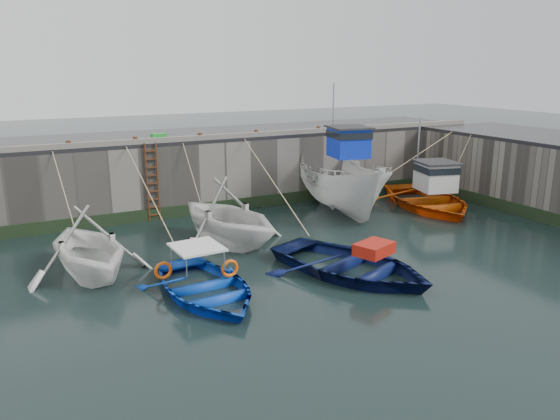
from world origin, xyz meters
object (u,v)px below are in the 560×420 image
fish_crate (159,137)px  bollard_e (318,129)px  boat_near_navy (351,274)px  boat_far_orange (428,199)px  boat_near_white (90,274)px  boat_near_blue (206,295)px  ladder (153,183)px  bollard_c (200,136)px  bollard_d (256,133)px  boat_far_white (342,184)px  bollard_a (69,144)px  bollard_b (135,140)px  boat_near_blacktrim (228,243)px

fish_crate → bollard_e: 7.49m
boat_near_navy → boat_far_orange: size_ratio=0.78×
boat_far_orange → fish_crate: size_ratio=11.83×
boat_near_white → boat_near_blue: size_ratio=0.98×
ladder → boat_near_navy: (3.77, -8.65, -1.59)m
bollard_e → bollard_c: bearing=180.0°
ladder → bollard_c: bollard_c is taller
boat_near_blue → boat_near_navy: bearing=-9.7°
boat_near_blue → boat_near_navy: size_ratio=0.86×
fish_crate → bollard_d: 4.29m
boat_near_white → bollard_e: 12.95m
boat_near_navy → bollard_c: 9.70m
ladder → boat_far_white: boat_far_white is taller
ladder → bollard_a: 3.47m
boat_near_white → bollard_b: (2.83, 5.33, 3.30)m
boat_near_navy → bollard_b: (-4.27, 8.99, 3.30)m
ladder → boat_near_white: 6.21m
ladder → boat_far_orange: boat_far_orange is taller
ladder → bollard_b: size_ratio=11.43×
boat_far_orange → ladder: bearing=178.0°
boat_near_blue → fish_crate: size_ratio=7.92×
bollard_d → boat_near_white: bearing=-146.7°
boat_near_blacktrim → boat_near_navy: (2.20, -4.57, 0.00)m
boat_far_white → fish_crate: bearing=170.3°
boat_near_navy → boat_far_white: size_ratio=0.71×
boat_far_orange → boat_near_white: bearing=-159.3°
boat_near_white → boat_near_blacktrim: (4.90, 0.92, 0.00)m
ladder → bollard_d: size_ratio=11.43×
ladder → boat_near_white: ladder is taller
bollard_d → boat_near_navy: bearing=-96.5°
bollard_a → boat_near_navy: bearing=-53.0°
boat_near_blacktrim → boat_near_navy: size_ratio=0.93×
boat_near_blue → boat_near_blacktrim: bearing=57.6°
bollard_d → boat_near_blacktrim: bearing=-126.2°
ladder → boat_near_blacktrim: bearing=-69.0°
ladder → bollard_a: bollard_a is taller
boat_near_blacktrim → boat_far_orange: (9.92, 0.59, 0.40)m
ladder → boat_far_white: 8.05m
boat_far_white → boat_near_navy: bearing=-110.6°
ladder → boat_far_orange: bearing=-16.9°
bollard_a → bollard_b: (2.50, 0.00, 0.00)m
bollard_c → bollard_d: 2.60m
boat_far_white → bollard_e: bearing=95.2°
boat_far_white → bollard_d: bearing=151.1°
bollard_e → boat_near_navy: bearing=-115.2°
boat_near_blacktrim → bollard_c: 5.55m
bollard_a → boat_far_white: bearing=-12.9°
ladder → boat_far_orange: size_ratio=0.46×
boat_near_white → bollard_c: 8.36m
boat_near_blacktrim → bollard_a: size_ratio=18.05×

